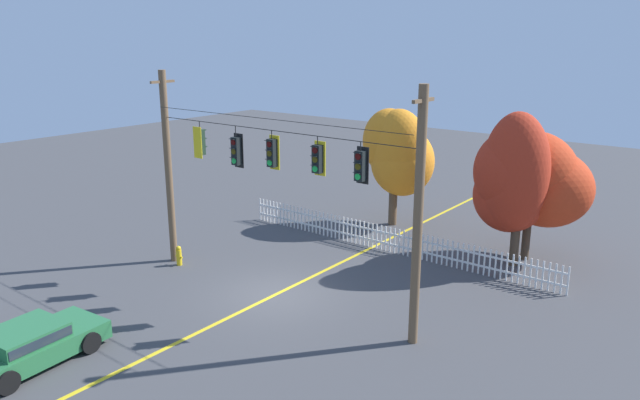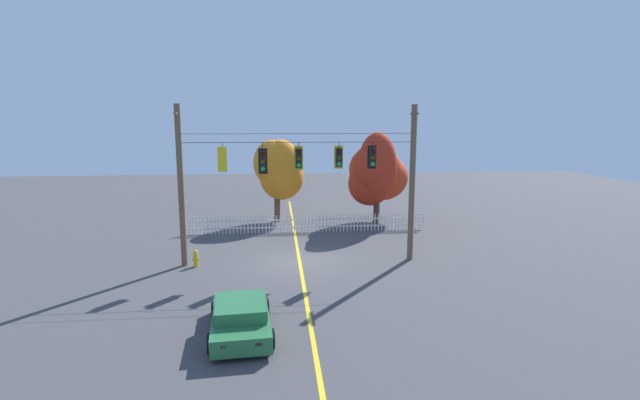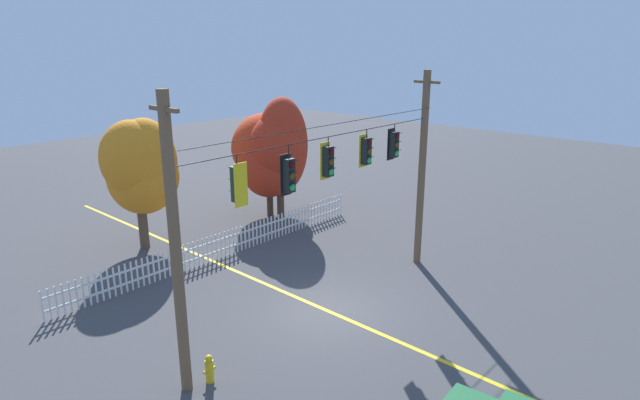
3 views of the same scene
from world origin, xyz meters
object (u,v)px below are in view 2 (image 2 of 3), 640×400
at_px(traffic_signal_northbound_secondary, 223,159).
at_px(traffic_signal_westbound_side, 299,158).
at_px(autumn_maple_near_fence, 279,170).
at_px(autumn_oak_far_east, 378,174).
at_px(traffic_signal_southbound_primary, 339,157).
at_px(fire_hydrant, 196,258).
at_px(autumn_maple_mid, 374,173).
at_px(traffic_signal_eastbound_side, 372,157).
at_px(traffic_signal_northbound_primary, 263,161).
at_px(parked_car, 241,316).

bearing_deg(traffic_signal_northbound_secondary, traffic_signal_westbound_side, 0.30).
relative_size(autumn_maple_near_fence, autumn_oak_far_east, 1.07).
bearing_deg(traffic_signal_southbound_primary, fire_hydrant, -178.17).
distance_m(autumn_maple_mid, autumn_oak_far_east, 1.55).
relative_size(traffic_signal_northbound_secondary, traffic_signal_eastbound_side, 1.04).
bearing_deg(traffic_signal_westbound_side, traffic_signal_northbound_primary, 179.99).
height_order(traffic_signal_northbound_secondary, traffic_signal_southbound_primary, same).
relative_size(traffic_signal_northbound_secondary, autumn_maple_near_fence, 0.24).
height_order(autumn_maple_mid, parked_car, autumn_maple_mid).
height_order(traffic_signal_northbound_primary, fire_hydrant, traffic_signal_northbound_primary).
xyz_separation_m(autumn_maple_near_fence, autumn_oak_far_east, (6.90, -0.42, -0.30)).
xyz_separation_m(traffic_signal_westbound_side, autumn_oak_far_east, (6.01, 9.41, -1.86)).
bearing_deg(autumn_maple_mid, traffic_signal_northbound_primary, -131.56).
height_order(autumn_maple_near_fence, parked_car, autumn_maple_near_fence).
bearing_deg(traffic_signal_westbound_side, traffic_signal_eastbound_side, -0.00).
height_order(traffic_signal_northbound_secondary, autumn_maple_mid, autumn_maple_mid).
relative_size(parked_car, fire_hydrant, 5.14).
xyz_separation_m(autumn_maple_near_fence, fire_hydrant, (-4.15, -10.05, -3.23)).
xyz_separation_m(traffic_signal_eastbound_side, autumn_maple_near_fence, (-4.49, 9.83, -1.59)).
relative_size(traffic_signal_westbound_side, autumn_maple_mid, 0.22).
relative_size(traffic_signal_westbound_side, autumn_oak_far_east, 0.25).
height_order(traffic_signal_eastbound_side, autumn_maple_mid, autumn_maple_mid).
xyz_separation_m(traffic_signal_northbound_primary, parked_car, (-0.61, -7.77, -4.46)).
xyz_separation_m(parked_car, fire_hydrant, (-2.70, 7.55, -0.20)).
bearing_deg(autumn_maple_near_fence, traffic_signal_northbound_primary, -94.84).
distance_m(traffic_signal_southbound_primary, autumn_oak_far_east, 10.42).
bearing_deg(traffic_signal_northbound_primary, autumn_maple_near_fence, 85.16).
xyz_separation_m(autumn_oak_far_east, fire_hydrant, (-11.04, -9.63, -2.93)).
xyz_separation_m(traffic_signal_northbound_primary, traffic_signal_westbound_side, (1.72, -0.00, 0.13)).
xyz_separation_m(autumn_maple_mid, autumn_oak_far_east, (0.63, 1.40, -0.22)).
bearing_deg(traffic_signal_eastbound_side, parked_car, -127.37).
distance_m(autumn_maple_mid, fire_hydrant, 13.64).
xyz_separation_m(traffic_signal_westbound_side, traffic_signal_eastbound_side, (3.60, -0.00, 0.03)).
height_order(traffic_signal_westbound_side, traffic_signal_eastbound_side, same).
distance_m(autumn_maple_mid, parked_car, 17.81).
xyz_separation_m(autumn_maple_mid, fire_hydrant, (-10.41, -8.23, -3.15)).
bearing_deg(parked_car, autumn_maple_mid, 63.95).
xyz_separation_m(traffic_signal_northbound_secondary, autumn_maple_near_fence, (2.73, 9.85, -1.55)).
bearing_deg(traffic_signal_northbound_primary, traffic_signal_westbound_side, -0.01).
relative_size(traffic_signal_northbound_secondary, autumn_maple_mid, 0.22).
distance_m(traffic_signal_northbound_primary, traffic_signal_eastbound_side, 5.32).
distance_m(autumn_maple_near_fence, fire_hydrant, 11.34).
relative_size(traffic_signal_southbound_primary, autumn_maple_near_fence, 0.23).
distance_m(traffic_signal_northbound_secondary, parked_car, 9.09).
bearing_deg(autumn_maple_mid, traffic_signal_northbound_secondary, -138.25).
height_order(traffic_signal_eastbound_side, parked_car, traffic_signal_eastbound_side).
distance_m(traffic_signal_northbound_primary, fire_hydrant, 5.72).
relative_size(traffic_signal_southbound_primary, traffic_signal_eastbound_side, 0.98).
xyz_separation_m(traffic_signal_northbound_primary, traffic_signal_eastbound_side, (5.32, -0.00, 0.16)).
xyz_separation_m(traffic_signal_eastbound_side, fire_hydrant, (-8.64, -0.22, -4.82)).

